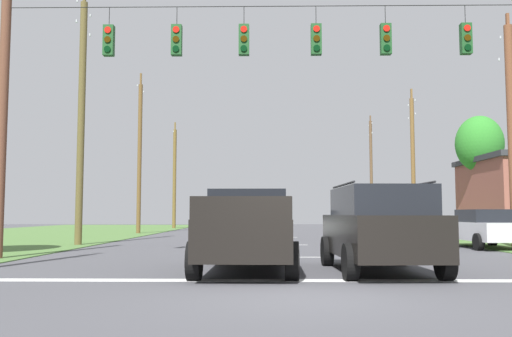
{
  "coord_description": "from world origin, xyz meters",
  "views": [
    {
      "loc": [
        -0.6,
        -9.29,
        1.37
      ],
      "look_at": [
        -0.84,
        5.83,
        2.6
      ],
      "focal_mm": 38.69,
      "sensor_mm": 36.0,
      "label": 1
    }
  ],
  "objects": [
    {
      "name": "distant_car_crossing_white",
      "position": [
        -1.01,
        20.67,
        0.79
      ],
      "size": [
        2.17,
        4.38,
        1.52
      ],
      "color": "silver",
      "rests_on": "ground"
    },
    {
      "name": "lane_dash_1",
      "position": [
        0.0,
        14.82,
        0.0
      ],
      "size": [
        2.5,
        0.15,
        0.01
      ],
      "primitive_type": "cube",
      "rotation": [
        0.0,
        0.0,
        1.57
      ],
      "color": "white",
      "rests_on": "ground"
    },
    {
      "name": "distant_car_oncoming",
      "position": [
        8.11,
        12.7,
        0.79
      ],
      "size": [
        2.15,
        4.36,
        1.52
      ],
      "color": "silver",
      "rests_on": "ground"
    },
    {
      "name": "overhead_signal_span",
      "position": [
        0.05,
        7.23,
        4.69
      ],
      "size": [
        17.7,
        0.31,
        8.06
      ],
      "color": "brown",
      "rests_on": "ground"
    },
    {
      "name": "ground_plane",
      "position": [
        0.0,
        0.0,
        0.0
      ],
      "size": [
        120.0,
        120.0,
        0.0
      ],
      "primitive_type": "plane",
      "color": "#47474C"
    },
    {
      "name": "suv_black",
      "position": [
        2.07,
        3.71,
        1.06
      ],
      "size": [
        2.34,
        4.86,
        2.05
      ],
      "color": "black",
      "rests_on": "ground"
    },
    {
      "name": "lane_dash_3",
      "position": [
        0.0,
        26.69,
        0.0
      ],
      "size": [
        2.5,
        0.15,
        0.01
      ],
      "primitive_type": "cube",
      "rotation": [
        0.0,
        0.0,
        1.57
      ],
      "color": "white",
      "rests_on": "ground"
    },
    {
      "name": "utility_pole_distant_right",
      "position": [
        -9.13,
        27.93,
        5.31
      ],
      "size": [
        0.28,
        1.99,
        11.01
      ],
      "color": "brown",
      "rests_on": "ground"
    },
    {
      "name": "tree_roadside_left",
      "position": [
        11.94,
        22.8,
        5.35
      ],
      "size": [
        2.72,
        2.72,
        7.05
      ],
      "color": "brown",
      "rests_on": "ground"
    },
    {
      "name": "lane_dash_4",
      "position": [
        0.0,
        37.77,
        0.0
      ],
      "size": [
        2.5,
        0.15,
        0.01
      ],
      "primitive_type": "cube",
      "rotation": [
        0.0,
        0.0,
        1.57
      ],
      "color": "white",
      "rests_on": "ground"
    },
    {
      "name": "lane_dash_2",
      "position": [
        0.0,
        22.23,
        0.0
      ],
      "size": [
        2.5,
        0.15,
        0.01
      ],
      "primitive_type": "cube",
      "rotation": [
        0.0,
        0.0,
        1.57
      ],
      "color": "white",
      "rests_on": "ground"
    },
    {
      "name": "utility_pole_near_left",
      "position": [
        9.18,
        41.17,
        5.23
      ],
      "size": [
        0.27,
        1.57,
        10.37
      ],
      "color": "brown",
      "rests_on": "ground"
    },
    {
      "name": "utility_pole_mid_right",
      "position": [
        9.51,
        13.19,
        4.79
      ],
      "size": [
        0.33,
        1.97,
        9.67
      ],
      "color": "brown",
      "rests_on": "ground"
    },
    {
      "name": "utility_pole_far_right",
      "position": [
        9.25,
        27.23,
        4.83
      ],
      "size": [
        0.28,
        1.78,
        9.69
      ],
      "color": "brown",
      "rests_on": "ground"
    },
    {
      "name": "lane_dash_0",
      "position": [
        0.0,
        8.13,
        0.0
      ],
      "size": [
        2.5,
        0.15,
        0.01
      ],
      "primitive_type": "cube",
      "rotation": [
        0.0,
        0.0,
        1.57
      ],
      "color": "white",
      "rests_on": "ground"
    },
    {
      "name": "stop_bar_stripe",
      "position": [
        0.0,
        2.13,
        0.0
      ],
      "size": [
        14.87,
        0.45,
        0.01
      ],
      "primitive_type": "cube",
      "color": "white",
      "rests_on": "ground"
    },
    {
      "name": "pickup_truck",
      "position": [
        -1.02,
        4.02,
        0.97
      ],
      "size": [
        2.34,
        5.43,
        1.95
      ],
      "color": "black",
      "rests_on": "ground"
    },
    {
      "name": "utility_pole_far_left",
      "position": [
        -8.6,
        14.36,
        5.64
      ],
      "size": [
        0.31,
        1.89,
        11.42
      ],
      "color": "brown",
      "rests_on": "ground"
    },
    {
      "name": "utility_pole_distant_left",
      "position": [
        -8.81,
        40.64,
        4.65
      ],
      "size": [
        0.31,
        1.81,
        9.69
      ],
      "color": "brown",
      "rests_on": "ground"
    }
  ]
}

